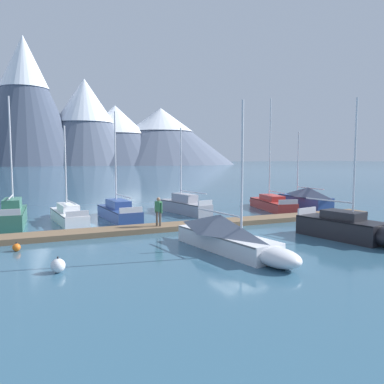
# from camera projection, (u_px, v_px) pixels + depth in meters

# --- Properties ---
(ground_plane) EXTENTS (700.00, 700.00, 0.00)m
(ground_plane) POSITION_uv_depth(u_px,v_px,m) (238.00, 239.00, 20.32)
(ground_plane) COLOR #335B75
(mountain_shoulder_ridge) EXTENTS (58.67, 58.67, 68.04)m
(mountain_shoulder_ridge) POSITION_uv_depth(u_px,v_px,m) (25.00, 98.00, 201.93)
(mountain_shoulder_ridge) COLOR #424C60
(mountain_shoulder_ridge) RESTS_ON ground
(mountain_east_summit) EXTENTS (61.23, 61.23, 48.59)m
(mountain_east_summit) POSITION_uv_depth(u_px,v_px,m) (85.00, 119.00, 217.15)
(mountain_east_summit) COLOR slate
(mountain_east_summit) RESTS_ON ground
(mountain_rear_spur) EXTENTS (72.13, 72.13, 35.17)m
(mountain_rear_spur) POSITION_uv_depth(u_px,v_px,m) (115.00, 134.00, 229.14)
(mountain_rear_spur) COLOR #4C566B
(mountain_rear_spur) RESTS_ON ground
(mountain_north_horn) EXTENTS (92.95, 92.95, 35.27)m
(mountain_north_horn) POSITION_uv_depth(u_px,v_px,m) (161.00, 135.00, 241.92)
(mountain_north_horn) COLOR slate
(mountain_north_horn) RESTS_ON ground
(dock) EXTENTS (25.95, 1.84, 0.30)m
(dock) POSITION_uv_depth(u_px,v_px,m) (205.00, 224.00, 23.95)
(dock) COLOR brown
(dock) RESTS_ON ground
(sailboat_nearest_berth) EXTENTS (1.76, 6.78, 8.15)m
(sailboat_nearest_berth) POSITION_uv_depth(u_px,v_px,m) (13.00, 214.00, 24.57)
(sailboat_nearest_berth) COLOR #336B56
(sailboat_nearest_berth) RESTS_ON ground
(sailboat_second_berth) EXTENTS (1.99, 6.97, 6.41)m
(sailboat_second_berth) POSITION_uv_depth(u_px,v_px,m) (67.00, 214.00, 25.85)
(sailboat_second_berth) COLOR white
(sailboat_second_berth) RESTS_ON ground
(sailboat_mid_dock_port) EXTENTS (2.04, 6.38, 7.49)m
(sailboat_mid_dock_port) POSITION_uv_depth(u_px,v_px,m) (117.00, 211.00, 26.91)
(sailboat_mid_dock_port) COLOR navy
(sailboat_mid_dock_port) RESTS_ON ground
(sailboat_mid_dock_starboard) EXTENTS (2.66, 7.56, 6.76)m
(sailboat_mid_dock_starboard) POSITION_uv_depth(u_px,v_px,m) (229.00, 235.00, 17.55)
(sailboat_mid_dock_starboard) COLOR silver
(sailboat_mid_dock_starboard) RESTS_ON ground
(sailboat_far_berth) EXTENTS (2.41, 6.79, 6.59)m
(sailboat_far_berth) POSITION_uv_depth(u_px,v_px,m) (181.00, 205.00, 29.98)
(sailboat_far_berth) COLOR #93939E
(sailboat_far_berth) RESTS_ON ground
(sailboat_outer_slip) EXTENTS (2.75, 6.21, 7.32)m
(sailboat_outer_slip) POSITION_uv_depth(u_px,v_px,m) (352.00, 228.00, 19.86)
(sailboat_outer_slip) COLOR black
(sailboat_outer_slip) RESTS_ON ground
(sailboat_end_of_dock) EXTENTS (2.86, 6.98, 9.18)m
(sailboat_end_of_dock) POSITION_uv_depth(u_px,v_px,m) (270.00, 203.00, 32.10)
(sailboat_end_of_dock) COLOR #B2332D
(sailboat_end_of_dock) RESTS_ON ground
(sailboat_last_slip) EXTENTS (2.00, 6.18, 6.55)m
(sailboat_last_slip) POSITION_uv_depth(u_px,v_px,m) (303.00, 197.00, 33.28)
(sailboat_last_slip) COLOR navy
(sailboat_last_slip) RESTS_ON ground
(person_on_dock) EXTENTS (0.37, 0.53, 1.69)m
(person_on_dock) POSITION_uv_depth(u_px,v_px,m) (158.00, 210.00, 22.34)
(person_on_dock) COLOR brown
(person_on_dock) RESTS_ON dock
(mooring_buoy_channel_marker) EXTENTS (0.36, 0.36, 0.44)m
(mooring_buoy_channel_marker) POSITION_uv_depth(u_px,v_px,m) (16.00, 247.00, 17.59)
(mooring_buoy_channel_marker) COLOR orange
(mooring_buoy_channel_marker) RESTS_ON ground
(mooring_buoy_inner_mooring) EXTENTS (0.54, 0.54, 0.62)m
(mooring_buoy_inner_mooring) POSITION_uv_depth(u_px,v_px,m) (58.00, 266.00, 14.32)
(mooring_buoy_inner_mooring) COLOR white
(mooring_buoy_inner_mooring) RESTS_ON ground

